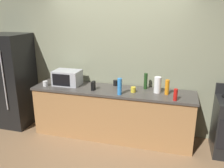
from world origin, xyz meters
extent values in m
plane|color=#93704C|center=(0.00, 0.00, 0.00)|extent=(8.00, 8.00, 0.00)
cube|color=gray|center=(0.00, 0.81, 1.35)|extent=(6.40, 0.10, 2.70)
cube|color=#B27F4C|center=(0.00, 0.40, 0.43)|extent=(2.80, 0.60, 0.86)
cube|color=#47423D|center=(0.00, 0.40, 0.88)|extent=(2.84, 0.64, 0.04)
cube|color=black|center=(-2.05, 0.40, 0.90)|extent=(0.72, 0.70, 1.80)
cylinder|color=silver|center=(-1.91, 0.03, 1.00)|extent=(0.02, 0.02, 1.10)
cube|color=#B7BABF|center=(-0.87, 0.45, 1.04)|extent=(0.48, 0.34, 0.27)
cube|color=black|center=(-0.91, 0.28, 1.04)|extent=(0.34, 0.01, 0.21)
cylinder|color=white|center=(0.77, 0.45, 1.04)|extent=(0.12, 0.12, 0.27)
cube|color=black|center=(-0.31, 0.30, 0.98)|extent=(0.05, 0.11, 0.15)
cylinder|color=orange|center=(0.93, 0.40, 1.02)|extent=(0.07, 0.07, 0.25)
cylinder|color=#1E3F19|center=(0.55, 0.59, 1.04)|extent=(0.06, 0.06, 0.28)
cylinder|color=#338CE5|center=(0.19, 0.19, 1.04)|extent=(0.07, 0.07, 0.28)
cylinder|color=red|center=(1.07, 0.16, 0.99)|extent=(0.06, 0.06, 0.18)
cylinder|color=black|center=(0.00, 0.64, 0.95)|extent=(0.08, 0.08, 0.10)
cylinder|color=white|center=(-1.22, 0.27, 0.95)|extent=(0.09, 0.09, 0.09)
cylinder|color=yellow|center=(0.38, 0.36, 0.95)|extent=(0.08, 0.08, 0.09)
camera|label=1|loc=(1.05, -3.34, 2.22)|focal=37.85mm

